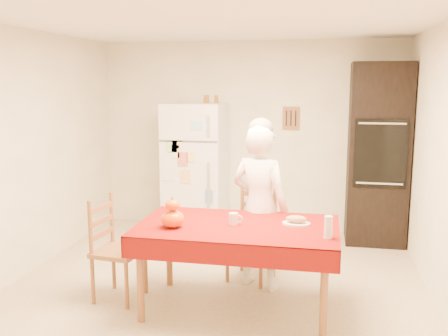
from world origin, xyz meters
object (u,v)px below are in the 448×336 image
(coffee_mug, at_px, (233,219))
(oven_cabinet, at_px, (378,154))
(dining_table, at_px, (237,233))
(seated_woman, at_px, (260,207))
(refrigerator, at_px, (196,169))
(chair_left, at_px, (113,245))
(wine_glass, at_px, (328,227))
(bread_plate, at_px, (296,224))
(chair_far, at_px, (254,229))
(pumpkin_lower, at_px, (173,219))

(coffee_mug, bearing_deg, oven_cabinet, 57.86)
(oven_cabinet, bearing_deg, dining_table, -121.39)
(seated_woman, bearing_deg, refrigerator, -37.16)
(chair_left, bearing_deg, dining_table, -83.60)
(oven_cabinet, bearing_deg, coffee_mug, -122.14)
(refrigerator, xyz_separation_m, wine_glass, (1.69, -2.38, -0.00))
(bread_plate, bearing_deg, dining_table, -167.92)
(refrigerator, relative_size, chair_far, 1.79)
(chair_left, bearing_deg, seated_woman, -60.82)
(refrigerator, bearing_deg, coffee_mug, -67.43)
(dining_table, height_order, pumpkin_lower, pumpkin_lower)
(chair_far, height_order, seated_woman, seated_woman)
(oven_cabinet, bearing_deg, seated_woman, -126.18)
(coffee_mug, bearing_deg, chair_far, 84.27)
(refrigerator, height_order, pumpkin_lower, refrigerator)
(oven_cabinet, distance_m, chair_far, 2.05)
(refrigerator, height_order, oven_cabinet, oven_cabinet)
(pumpkin_lower, distance_m, bread_plate, 1.05)
(chair_left, relative_size, bread_plate, 3.96)
(chair_left, distance_m, seated_woman, 1.41)
(coffee_mug, bearing_deg, bread_plate, 10.59)
(pumpkin_lower, bearing_deg, seated_woman, 47.81)
(refrigerator, xyz_separation_m, chair_left, (-0.22, -2.15, -0.34))
(chair_left, xyz_separation_m, seated_woman, (1.28, 0.53, 0.28))
(bread_plate, bearing_deg, pumpkin_lower, -164.47)
(dining_table, distance_m, wine_glass, 0.80)
(refrigerator, relative_size, coffee_mug, 17.00)
(dining_table, height_order, seated_woman, seated_woman)
(chair_far, distance_m, chair_left, 1.40)
(chair_far, relative_size, bread_plate, 3.96)
(chair_left, height_order, wine_glass, chair_left)
(chair_far, relative_size, seated_woman, 0.60)
(refrigerator, height_order, bread_plate, refrigerator)
(oven_cabinet, relative_size, dining_table, 1.29)
(dining_table, height_order, chair_left, chair_left)
(chair_left, xyz_separation_m, bread_plate, (1.65, 0.10, 0.26))
(seated_woman, xyz_separation_m, coffee_mug, (-0.16, -0.53, 0.02))
(dining_table, bearing_deg, refrigerator, 113.32)
(pumpkin_lower, bearing_deg, bread_plate, 15.53)
(chair_left, relative_size, seated_woman, 0.60)
(oven_cabinet, height_order, pumpkin_lower, oven_cabinet)
(chair_far, relative_size, pumpkin_lower, 4.86)
(coffee_mug, height_order, pumpkin_lower, pumpkin_lower)
(bread_plate, bearing_deg, refrigerator, 124.69)
(chair_far, bearing_deg, dining_table, -77.16)
(wine_glass, bearing_deg, dining_table, 164.08)
(chair_left, xyz_separation_m, pumpkin_lower, (0.63, -0.18, 0.33))
(chair_far, bearing_deg, refrigerator, 140.17)
(chair_far, relative_size, chair_left, 1.00)
(seated_woman, bearing_deg, pumpkin_lower, 67.75)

